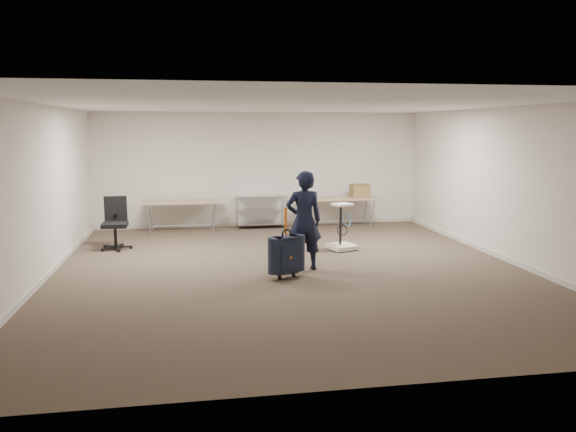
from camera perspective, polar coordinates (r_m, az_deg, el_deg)
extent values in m
plane|color=#403227|center=(9.71, 0.27, -5.48)|extent=(9.00, 9.00, 0.00)
plane|color=white|center=(13.89, -2.91, 4.73)|extent=(8.00, 0.00, 8.00)
plane|color=white|center=(5.13, 8.92, -2.60)|extent=(8.00, 0.00, 8.00)
plane|color=white|center=(9.62, -23.92, 2.10)|extent=(0.00, 9.00, 9.00)
plane|color=white|center=(10.88, 21.55, 2.95)|extent=(0.00, 9.00, 9.00)
plane|color=white|center=(9.41, 0.28, 11.27)|extent=(8.00, 8.00, 0.00)
cube|color=beige|center=(14.05, -2.86, -0.77)|extent=(8.00, 0.02, 0.10)
cube|color=beige|center=(9.85, -23.37, -5.71)|extent=(0.02, 9.00, 0.10)
cube|color=beige|center=(11.08, 21.11, -4.01)|extent=(0.02, 9.00, 0.10)
cube|color=tan|center=(13.33, -10.75, 1.43)|extent=(1.80, 0.75, 0.03)
cylinder|color=gray|center=(13.41, -10.68, -0.95)|extent=(1.50, 0.02, 0.02)
cylinder|color=gray|center=(13.12, -14.00, -0.41)|extent=(0.13, 0.04, 0.69)
cylinder|color=gray|center=(13.09, -7.44, -0.24)|extent=(0.13, 0.04, 0.69)
cylinder|color=gray|center=(13.71, -13.82, 0.00)|extent=(0.13, 0.04, 0.69)
cylinder|color=gray|center=(13.68, -7.54, 0.16)|extent=(0.13, 0.04, 0.69)
cube|color=tan|center=(13.78, 5.26, 1.79)|extent=(1.80, 0.75, 0.03)
cylinder|color=gray|center=(13.86, 5.23, -0.52)|extent=(1.50, 0.02, 0.02)
cylinder|color=gray|center=(13.37, 2.45, 0.02)|extent=(0.13, 0.04, 0.69)
cylinder|color=gray|center=(13.75, 8.58, 0.18)|extent=(0.13, 0.04, 0.69)
cylinder|color=gray|center=(13.95, 1.94, 0.40)|extent=(0.13, 0.04, 0.69)
cylinder|color=gray|center=(14.32, 7.83, 0.54)|extent=(0.13, 0.04, 0.69)
cylinder|color=silver|center=(13.43, -5.16, 0.26)|extent=(0.02, 0.02, 0.80)
cylinder|color=silver|center=(13.57, -0.10, 0.39)|extent=(0.02, 0.02, 0.80)
cylinder|color=silver|center=(13.87, -5.30, 0.54)|extent=(0.02, 0.02, 0.80)
cylinder|color=silver|center=(14.01, -0.40, 0.66)|extent=(0.02, 0.02, 0.80)
cube|color=silver|center=(13.76, -2.72, -0.77)|extent=(1.20, 0.45, 0.02)
cube|color=silver|center=(13.70, -2.73, 0.67)|extent=(1.20, 0.45, 0.02)
cube|color=silver|center=(13.66, -2.74, 2.04)|extent=(1.20, 0.45, 0.01)
imported|color=black|center=(9.55, 1.62, -0.48)|extent=(0.63, 0.43, 1.71)
cube|color=black|center=(9.08, -0.16, -3.89)|extent=(0.48, 0.38, 0.58)
cube|color=black|center=(9.17, -0.23, -5.73)|extent=(0.42, 0.30, 0.03)
cylinder|color=black|center=(9.10, -0.88, -6.21)|extent=(0.05, 0.08, 0.08)
cylinder|color=black|center=(9.23, 0.56, -5.99)|extent=(0.05, 0.08, 0.08)
torus|color=black|center=(9.01, -0.16, -1.89)|extent=(0.18, 0.09, 0.18)
cube|color=orange|center=(8.99, -0.23, -0.54)|extent=(0.04, 0.02, 0.45)
cylinder|color=black|center=(11.81, -17.08, -3.03)|extent=(0.64, 0.64, 0.10)
cylinder|color=black|center=(11.77, -17.13, -1.99)|extent=(0.06, 0.06, 0.43)
cube|color=black|center=(11.73, -17.18, -0.87)|extent=(0.49, 0.49, 0.09)
cube|color=black|center=(11.92, -17.11, 0.73)|extent=(0.45, 0.07, 0.51)
cube|color=beige|center=(11.32, 5.48, -3.12)|extent=(0.65, 0.65, 0.08)
cylinder|color=black|center=(11.08, 4.73, -3.58)|extent=(0.06, 0.06, 0.04)
cylinder|color=black|center=(11.28, 5.45, -0.85)|extent=(0.05, 0.05, 0.81)
cube|color=beige|center=(11.17, 5.54, 1.16)|extent=(0.44, 0.41, 0.04)
torus|color=blue|center=(11.15, 5.88, -0.44)|extent=(0.28, 0.19, 0.25)
cube|color=#A5874C|center=(13.91, 7.28, 2.57)|extent=(0.46, 0.36, 0.32)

